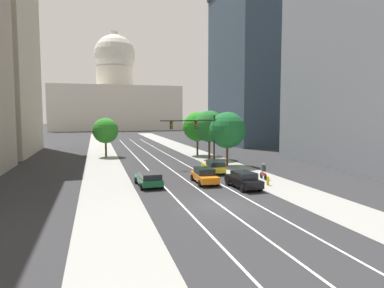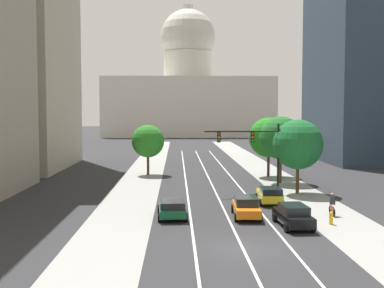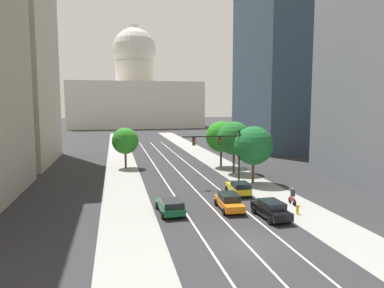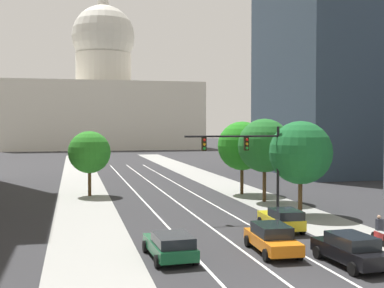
% 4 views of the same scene
% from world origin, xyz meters
% --- Properties ---
extents(ground_plane, '(400.00, 400.00, 0.00)m').
position_xyz_m(ground_plane, '(0.00, 40.00, 0.00)').
color(ground_plane, '#2B2B2D').
extents(sidewalk_left, '(4.80, 130.00, 0.01)m').
position_xyz_m(sidewalk_left, '(-7.94, 35.00, 0.01)').
color(sidewalk_left, gray).
rests_on(sidewalk_left, ground).
extents(sidewalk_right, '(4.80, 130.00, 0.01)m').
position_xyz_m(sidewalk_right, '(7.94, 35.00, 0.01)').
color(sidewalk_right, gray).
rests_on(sidewalk_right, ground).
extents(lane_stripe_left, '(0.16, 90.00, 0.01)m').
position_xyz_m(lane_stripe_left, '(-2.77, 25.00, 0.01)').
color(lane_stripe_left, white).
rests_on(lane_stripe_left, ground).
extents(lane_stripe_center, '(0.16, 90.00, 0.01)m').
position_xyz_m(lane_stripe_center, '(0.00, 25.00, 0.01)').
color(lane_stripe_center, white).
rests_on(lane_stripe_center, ground).
extents(lane_stripe_right, '(0.16, 90.00, 0.01)m').
position_xyz_m(lane_stripe_right, '(2.77, 25.00, 0.01)').
color(lane_stripe_right, white).
rests_on(lane_stripe_right, ground).
extents(office_tower_far_right, '(19.67, 23.16, 35.93)m').
position_xyz_m(office_tower_far_right, '(28.67, 49.92, 18.00)').
color(office_tower_far_right, '#334251').
rests_on(office_tower_far_right, ground).
extents(capitol_building, '(53.83, 29.53, 42.80)m').
position_xyz_m(capitol_building, '(0.00, 133.96, 13.76)').
color(capitol_building, beige).
rests_on(capitol_building, ground).
extents(car_yellow, '(2.16, 4.32, 1.49)m').
position_xyz_m(car_yellow, '(4.14, 13.56, 0.79)').
color(car_yellow, yellow).
rests_on(car_yellow, ground).
extents(car_green, '(2.29, 4.68, 1.40)m').
position_xyz_m(car_green, '(-4.14, 8.35, 0.75)').
color(car_green, '#14512D').
rests_on(car_green, ground).
extents(car_orange, '(2.15, 4.77, 1.52)m').
position_xyz_m(car_orange, '(1.39, 8.47, 0.79)').
color(car_orange, orange).
rests_on(car_orange, ground).
extents(car_black, '(2.16, 4.67, 1.54)m').
position_xyz_m(car_black, '(4.15, 5.28, 0.80)').
color(car_black, black).
rests_on(car_black, ground).
extents(traffic_signal_mast, '(7.16, 0.39, 6.70)m').
position_xyz_m(traffic_signal_mast, '(3.63, 18.30, 4.67)').
color(traffic_signal_mast, black).
rests_on(traffic_signal_mast, ground).
extents(fire_hydrant, '(0.26, 0.35, 0.91)m').
position_xyz_m(fire_hydrant, '(6.96, 5.85, 0.46)').
color(fire_hydrant, yellow).
rests_on(fire_hydrant, ground).
extents(cyclist, '(0.37, 1.70, 1.72)m').
position_xyz_m(cyclist, '(7.95, 8.70, 0.85)').
color(cyclist, black).
rests_on(cyclist, ground).
extents(street_tree_mid_right, '(4.75, 4.75, 7.38)m').
position_xyz_m(street_tree_mid_right, '(7.64, 25.66, 4.99)').
color(street_tree_mid_right, '#51381E').
rests_on(street_tree_mid_right, ground).
extents(street_tree_far_right, '(4.80, 4.80, 7.17)m').
position_xyz_m(street_tree_far_right, '(7.30, 30.83, 4.76)').
color(street_tree_far_right, '#51381E').
rests_on(street_tree_far_right, ground).
extents(street_tree_near_right, '(4.77, 4.77, 7.12)m').
position_xyz_m(street_tree_near_right, '(7.79, 18.66, 4.73)').
color(street_tree_near_right, '#51381E').
rests_on(street_tree_near_right, ground).
extents(street_tree_mid_left, '(4.05, 4.05, 6.24)m').
position_xyz_m(street_tree_mid_left, '(-7.36, 32.97, 4.20)').
color(street_tree_mid_left, '#51381E').
rests_on(street_tree_mid_left, ground).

